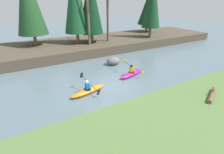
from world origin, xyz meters
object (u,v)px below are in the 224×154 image
kayaker_middle (88,90)px  boulder_midstream (113,61)px  kayaker_lead (132,73)px  driftwood_log (212,95)px

kayaker_middle → boulder_midstream: kayaker_middle is taller
kayaker_middle → boulder_midstream: bearing=29.7°
kayaker_lead → kayaker_middle: bearing=177.0°
kayaker_middle → boulder_midstream: 6.08m
kayaker_middle → kayaker_lead: bearing=-0.8°
kayaker_lead → kayaker_middle: size_ratio=1.00×
boulder_midstream → driftwood_log: (1.59, -9.22, 0.29)m
boulder_midstream → kayaker_middle: bearing=-136.9°
boulder_midstream → driftwood_log: bearing=-80.2°
kayaker_lead → boulder_midstream: (0.03, 3.17, 0.16)m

